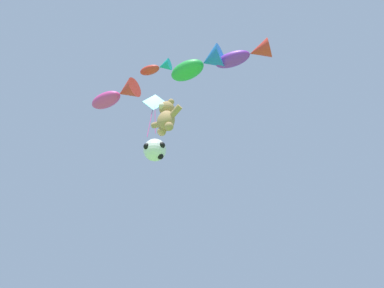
{
  "coord_description": "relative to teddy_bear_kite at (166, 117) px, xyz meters",
  "views": [
    {
      "loc": [
        5.2,
        -1.5,
        0.85
      ],
      "look_at": [
        -0.8,
        4.84,
        8.28
      ],
      "focal_mm": 28.0,
      "sensor_mm": 36.0,
      "label": 1
    }
  ],
  "objects": [
    {
      "name": "teddy_bear_kite",
      "position": [
        0.0,
        0.0,
        0.0
      ],
      "size": [
        1.65,
        0.73,
        1.67
      ],
      "color": "tan"
    },
    {
      "name": "soccer_ball_kite",
      "position": [
        -0.53,
        0.03,
        -1.37
      ],
      "size": [
        0.95,
        0.94,
        0.87
      ],
      "color": "white"
    },
    {
      "name": "fish_kite_violet",
      "position": [
        3.39,
        1.01,
        1.85
      ],
      "size": [
        2.29,
        1.47,
        0.78
      ],
      "color": "purple"
    },
    {
      "name": "fish_kite_emerald",
      "position": [
        1.65,
        0.19,
        2.05
      ],
      "size": [
        2.47,
        1.5,
        1.02
      ],
      "color": "green"
    },
    {
      "name": "fish_kite_crimson",
      "position": [
        -0.13,
        -0.64,
        2.72
      ],
      "size": [
        1.51,
        1.04,
        0.54
      ],
      "color": "red"
    },
    {
      "name": "fish_kite_magenta",
      "position": [
        -2.03,
        -1.29,
        1.84
      ],
      "size": [
        2.5,
        1.43,
        0.91
      ],
      "color": "#E53F9E"
    },
    {
      "name": "diamond_kite",
      "position": [
        -1.94,
        0.76,
        2.75
      ],
      "size": [
        0.85,
        0.92,
        2.93
      ],
      "color": "#19ADB2"
    }
  ]
}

